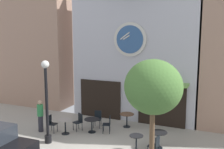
% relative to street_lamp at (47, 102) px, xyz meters
% --- Properties ---
extents(clock_building, '(7.54, 3.36, 10.19)m').
position_rel_street_lamp_xyz_m(clock_building, '(2.50, 5.49, 3.31)').
color(clock_building, '#B2B2BC').
rests_on(clock_building, ground_plane).
extents(neighbor_building_left, '(6.08, 4.61, 12.93)m').
position_rel_street_lamp_xyz_m(neighbor_building_left, '(-5.41, 6.74, 4.49)').
color(neighbor_building_left, '#9E7A66').
rests_on(neighbor_building_left, ground_plane).
extents(street_lamp, '(0.36, 0.36, 3.90)m').
position_rel_street_lamp_xyz_m(street_lamp, '(0.00, 0.00, 0.00)').
color(street_lamp, black).
rests_on(street_lamp, ground_plane).
extents(street_tree, '(2.22, 2.00, 4.15)m').
position_rel_street_lamp_xyz_m(street_tree, '(4.99, -0.07, 1.10)').
color(street_tree, brown).
rests_on(street_tree, ground_plane).
extents(cafe_table_center_left, '(0.70, 0.70, 0.76)m').
position_rel_street_lamp_xyz_m(cafe_table_center_left, '(0.14, 1.25, -1.44)').
color(cafe_table_center_left, black).
rests_on(cafe_table_center_left, ground_plane).
extents(cafe_table_center_right, '(0.79, 0.79, 0.72)m').
position_rel_street_lamp_xyz_m(cafe_table_center_right, '(1.28, 1.99, -1.45)').
color(cafe_table_center_right, black).
rests_on(cafe_table_center_right, ground_plane).
extents(cafe_table_center, '(0.78, 0.78, 0.75)m').
position_rel_street_lamp_xyz_m(cafe_table_center, '(2.69, 3.44, -1.42)').
color(cafe_table_center, black).
rests_on(cafe_table_center, ground_plane).
extents(cafe_table_near_curb, '(0.60, 0.60, 0.74)m').
position_rel_street_lamp_xyz_m(cafe_table_near_curb, '(4.11, 0.74, -1.50)').
color(cafe_table_near_curb, black).
rests_on(cafe_table_near_curb, ground_plane).
extents(cafe_table_leftmost, '(0.78, 0.78, 0.76)m').
position_rel_street_lamp_xyz_m(cafe_table_leftmost, '(4.90, 1.46, -1.42)').
color(cafe_table_leftmost, black).
rests_on(cafe_table_leftmost, ground_plane).
extents(cafe_chair_under_awning, '(0.43, 0.43, 0.90)m').
position_rel_street_lamp_xyz_m(cafe_chair_under_awning, '(-0.67, 1.16, -1.45)').
color(cafe_chair_under_awning, black).
rests_on(cafe_chair_under_awning, ground_plane).
extents(cafe_chair_mid_row, '(0.51, 0.51, 0.90)m').
position_rel_street_lamp_xyz_m(cafe_chair_mid_row, '(2.09, 2.24, -1.45)').
color(cafe_chair_mid_row, black).
rests_on(cafe_chair_mid_row, ground_plane).
extents(cafe_chair_near_tree, '(0.54, 0.54, 0.90)m').
position_rel_street_lamp_xyz_m(cafe_chair_near_tree, '(0.51, 1.99, -1.45)').
color(cafe_chair_near_tree, black).
rests_on(cafe_chair_near_tree, ground_plane).
extents(cafe_chair_curbside, '(0.48, 0.48, 0.90)m').
position_rel_street_lamp_xyz_m(cafe_chair_curbside, '(1.21, 2.82, -1.45)').
color(cafe_chair_curbside, black).
rests_on(cafe_chair_curbside, ground_plane).
extents(cafe_chair_facing_wall, '(0.47, 0.47, 0.90)m').
position_rel_street_lamp_xyz_m(cafe_chair_facing_wall, '(4.97, 0.62, -1.45)').
color(cafe_chair_facing_wall, black).
rests_on(cafe_chair_facing_wall, ground_plane).
extents(pedestrian_green, '(0.33, 0.33, 1.67)m').
position_rel_street_lamp_xyz_m(pedestrian_green, '(-1.24, 1.03, -1.12)').
color(pedestrian_green, '#2D2D38').
rests_on(pedestrian_green, ground_plane).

